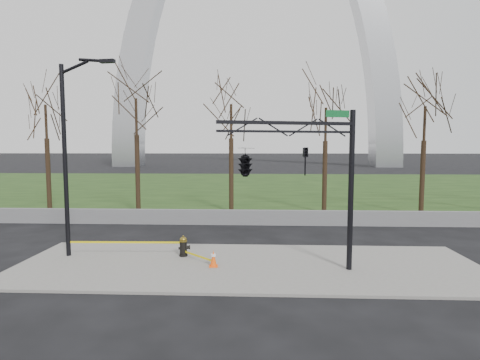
{
  "coord_description": "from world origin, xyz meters",
  "views": [
    {
      "loc": [
        0.33,
        -14.58,
        4.68
      ],
      "look_at": [
        -0.39,
        2.0,
        3.22
      ],
      "focal_mm": 28.63,
      "sensor_mm": 36.0,
      "label": 1
    }
  ],
  "objects_px": {
    "traffic_cone": "(213,258)",
    "street_light": "(70,146)",
    "traffic_signal_mast": "(267,162)",
    "fire_hydrant": "(184,247)"
  },
  "relations": [
    {
      "from": "traffic_signal_mast",
      "to": "street_light",
      "type": "bearing_deg",
      "value": 150.12
    },
    {
      "from": "traffic_cone",
      "to": "street_light",
      "type": "relative_size",
      "value": 0.08
    },
    {
      "from": "fire_hydrant",
      "to": "traffic_signal_mast",
      "type": "bearing_deg",
      "value": -44.97
    },
    {
      "from": "traffic_cone",
      "to": "street_light",
      "type": "bearing_deg",
      "value": 168.76
    },
    {
      "from": "fire_hydrant",
      "to": "traffic_cone",
      "type": "distance_m",
      "value": 1.96
    },
    {
      "from": "traffic_cone",
      "to": "street_light",
      "type": "height_order",
      "value": "street_light"
    },
    {
      "from": "traffic_cone",
      "to": "fire_hydrant",
      "type": "bearing_deg",
      "value": 135.94
    },
    {
      "from": "fire_hydrant",
      "to": "traffic_signal_mast",
      "type": "distance_m",
      "value": 5.48
    },
    {
      "from": "street_light",
      "to": "traffic_cone",
      "type": "bearing_deg",
      "value": -4.76
    },
    {
      "from": "traffic_cone",
      "to": "street_light",
      "type": "xyz_separation_m",
      "value": [
        -6.05,
        1.2,
        4.28
      ]
    }
  ]
}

